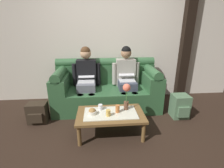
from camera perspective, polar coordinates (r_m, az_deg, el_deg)
The scene contains 14 objects.
ground_plane at distance 2.52m, azimuth -0.12°, elevation -19.25°, with size 14.00×14.00×0.00m, color black.
back_wall_patterned at distance 3.68m, azimuth -2.54°, elevation 17.25°, with size 6.00×0.12×2.90m, color beige.
timber_pillar at distance 4.05m, azimuth 24.56°, elevation 15.80°, with size 0.20×0.20×2.90m, color black.
couch at distance 3.36m, azimuth -1.85°, elevation -1.69°, with size 2.05×0.88×0.96m.
person_left at distance 3.27m, azimuth -8.87°, elevation 2.76°, with size 0.56×0.67×1.22m.
person_right at distance 3.32m, azimuth 4.99°, elevation 3.12°, with size 0.56×0.67×1.22m.
coffee_table at distance 2.52m, azimuth -0.52°, elevation -10.93°, with size 1.00×0.59×0.36m.
flower_vase at distance 2.49m, azimuth 5.06°, elevation -3.16°, with size 0.12×0.12×0.42m.
snack_bowl at distance 2.46m, azimuth -6.88°, elevation -9.56°, with size 0.13×0.13×0.11m.
cup_near_left at distance 2.39m, azimuth -1.30°, elevation -10.01°, with size 0.07×0.07×0.09m, color gold.
cup_near_right at distance 2.57m, azimuth -4.05°, elevation -7.99°, with size 0.07×0.07×0.08m, color silver.
cup_far_center at distance 2.48m, azimuth 1.94°, elevation -8.60°, with size 0.06×0.06×0.12m, color #B26633.
backpack_right at distance 3.25m, azimuth 22.53°, elevation -7.18°, with size 0.29×0.31×0.42m.
backpack_left at distance 3.14m, azimuth -24.42°, elevation -9.14°, with size 0.32×0.27×0.35m.
Camera 1 is at (-0.17, -1.97, 1.56)m, focal length 26.32 mm.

